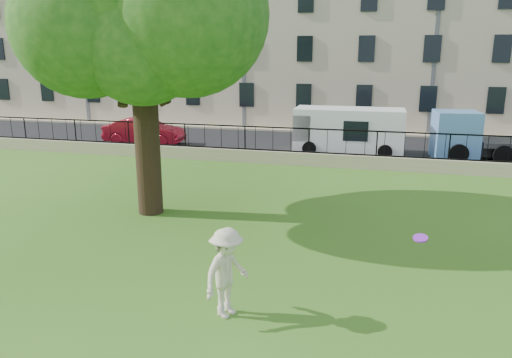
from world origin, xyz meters
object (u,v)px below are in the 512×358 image
(frisbee, at_px, (420,238))
(white_van, at_px, (349,131))
(man, at_px, (227,273))
(red_sedan, at_px, (144,131))
(blue_truck, at_px, (494,136))

(frisbee, distance_m, white_van, 16.66)
(man, bearing_deg, red_sedan, 54.31)
(frisbee, relative_size, blue_truck, 0.05)
(white_van, bearing_deg, red_sedan, -178.45)
(man, xyz_separation_m, blue_truck, (7.94, 17.00, 0.24))
(man, xyz_separation_m, frisbee, (3.59, 0.54, 0.87))
(frisbee, height_order, white_van, white_van)
(red_sedan, height_order, white_van, white_van)
(blue_truck, bearing_deg, man, -121.30)
(red_sedan, distance_m, white_van, 11.24)
(frisbee, xyz_separation_m, red_sedan, (-13.69, 16.09, -1.05))
(man, distance_m, frisbee, 3.73)
(man, bearing_deg, white_van, 19.24)
(red_sedan, bearing_deg, white_van, -91.33)
(man, height_order, white_van, white_van)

